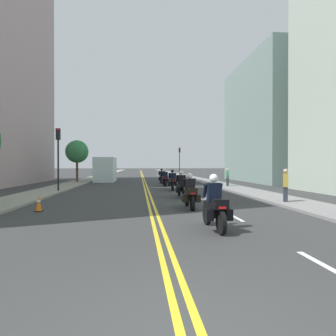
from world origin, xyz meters
name	(u,v)px	position (x,y,z in m)	size (l,w,h in m)	color
ground_plane	(143,177)	(0.00, 48.00, 0.00)	(264.00, 264.00, 0.00)	#333434
sidewalk_left	(100,176)	(-7.13, 48.00, 0.06)	(2.47, 144.00, 0.12)	gray
sidewalk_right	(184,176)	(7.13, 48.00, 0.06)	(2.47, 144.00, 0.12)	gray
centreline_yellow_inner	(142,176)	(-0.12, 48.00, 0.00)	(0.12, 132.00, 0.01)	yellow
centreline_yellow_outer	(143,176)	(0.12, 48.00, 0.00)	(0.12, 132.00, 0.01)	yellow
lane_dashes_white	(172,183)	(2.95, 29.00, 0.00)	(0.14, 56.40, 0.01)	silver
building_right_1	(281,122)	(16.24, 31.40, 7.05)	(9.35, 15.63, 14.10)	gray
motorcycle_0	(215,207)	(1.64, 5.60, 0.68)	(0.78, 2.15, 1.66)	black
motorcycle_1	(190,194)	(1.64, 9.99, 0.65)	(0.76, 2.16, 1.58)	black
motorcycle_2	(182,186)	(1.92, 14.58, 0.66)	(0.78, 2.21, 1.60)	black
motorcycle_3	(173,182)	(1.96, 19.81, 0.66)	(0.78, 2.19, 1.59)	black
motorcycle_4	(165,179)	(1.75, 24.33, 0.64)	(0.77, 2.17, 1.57)	black
motorcycle_5	(162,177)	(1.79, 28.70, 0.63)	(0.78, 2.16, 1.56)	black
traffic_cone_0	(39,203)	(-4.73, 9.79, 0.35)	(0.30, 0.30, 0.70)	black
traffic_light_near	(58,148)	(-6.29, 18.94, 3.14)	(0.28, 0.38, 4.52)	black
traffic_light_far	(180,157)	(6.29, 48.10, 3.38)	(0.28, 0.38, 4.90)	black
pedestrian_0	(285,186)	(6.61, 11.14, 0.90)	(0.34, 0.50, 1.74)	#252B35
pedestrian_2	(228,178)	(7.08, 22.57, 0.84)	(0.29, 0.50, 1.62)	#202B30
street_tree_0	(77,152)	(-7.37, 30.90, 3.39)	(2.48, 2.48, 4.65)	#523A20
parked_truck	(106,171)	(-4.49, 33.32, 1.27)	(2.20, 6.50, 2.80)	silver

